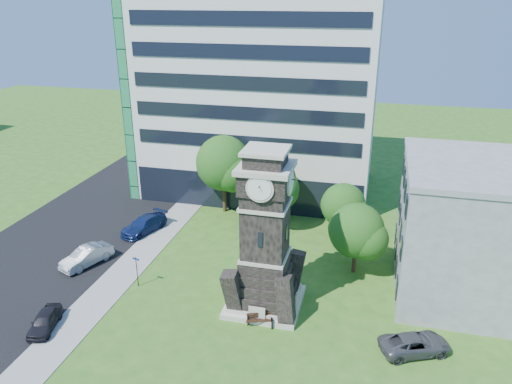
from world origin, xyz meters
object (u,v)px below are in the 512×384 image
(clock_tower, at_px, (265,242))
(park_bench, at_px, (260,319))
(car_east_lot, at_px, (415,344))
(street_sign, at_px, (137,268))
(car_street_south, at_px, (45,321))
(car_street_north, at_px, (144,225))
(car_street_mid, at_px, (87,256))

(clock_tower, distance_m, park_bench, 5.44)
(car_east_lot, bearing_deg, street_sign, 58.04)
(clock_tower, bearing_deg, street_sign, -179.67)
(park_bench, bearing_deg, car_east_lot, -21.39)
(car_east_lot, bearing_deg, car_street_south, 74.23)
(car_east_lot, xyz_separation_m, park_bench, (-10.47, 0.28, -0.14))
(car_street_south, bearing_deg, car_street_north, 76.16)
(car_east_lot, bearing_deg, clock_tower, 50.60)
(clock_tower, bearing_deg, park_bench, -84.61)
(car_street_mid, bearing_deg, park_bench, 6.19)
(street_sign, bearing_deg, car_street_north, 126.31)
(park_bench, distance_m, street_sign, 11.00)
(car_street_mid, bearing_deg, car_east_lot, 11.49)
(car_street_mid, distance_m, park_bench, 17.10)
(clock_tower, distance_m, street_sign, 11.02)
(car_street_north, height_order, car_east_lot, car_street_north)
(clock_tower, bearing_deg, car_east_lot, -15.04)
(car_street_north, bearing_deg, clock_tower, -13.67)
(park_bench, bearing_deg, street_sign, 146.76)
(car_street_south, relative_size, street_sign, 1.41)
(clock_tower, relative_size, car_street_mid, 2.61)
(car_street_south, xyz_separation_m, street_sign, (3.78, 6.58, 1.00))
(car_street_north, bearing_deg, park_bench, -20.03)
(car_street_south, relative_size, park_bench, 1.99)
(clock_tower, height_order, car_street_north, clock_tower)
(car_east_lot, relative_size, street_sign, 1.77)
(car_street_mid, bearing_deg, clock_tower, 14.75)
(clock_tower, xyz_separation_m, car_east_lot, (10.71, -2.88, -4.64))
(park_bench, height_order, street_sign, street_sign)
(car_street_mid, xyz_separation_m, park_bench, (16.48, -4.58, -0.27))
(park_bench, bearing_deg, clock_tower, 75.55)
(clock_tower, xyz_separation_m, car_street_south, (-14.18, -6.64, -4.65))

